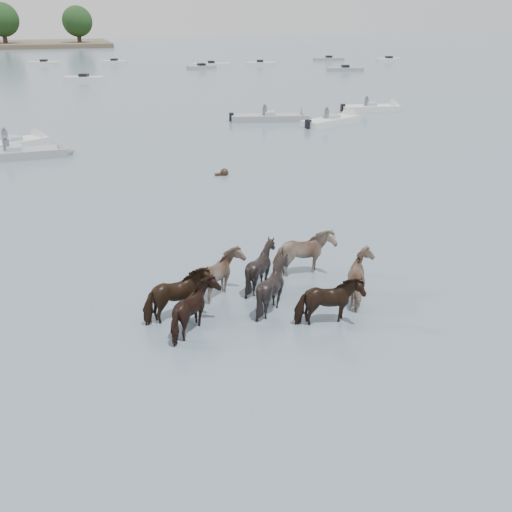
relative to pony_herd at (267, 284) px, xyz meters
name	(u,v)px	position (x,y,z in m)	size (l,w,h in m)	color
ground	(248,334)	(-1.04, -1.47, -0.64)	(400.00, 400.00, 0.00)	slate
pony_herd	(267,284)	(0.00, 0.00, 0.00)	(7.04, 4.06, 1.64)	black
swimming_pony	(223,173)	(2.61, 13.96, -0.53)	(0.72, 0.44, 0.44)	black
motorboat_a	(24,143)	(-7.41, 24.62, -0.41)	(4.78, 3.79, 1.92)	silver
motorboat_b	(30,153)	(-6.95, 21.37, -0.41)	(6.36, 1.66, 1.92)	gray
motorboat_c	(280,118)	(11.11, 27.98, -0.41)	(6.58, 3.13, 1.92)	gray
motorboat_d	(338,120)	(14.91, 25.65, -0.41)	(5.79, 3.81, 1.92)	silver
motorboat_e	(379,108)	(20.80, 29.72, -0.41)	(5.55, 2.52, 1.92)	silver
distant_flotilla	(82,69)	(-1.37, 74.91, -0.38)	(104.84, 29.31, 0.93)	silver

